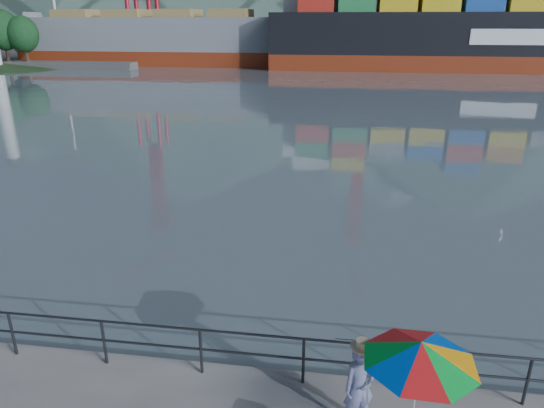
# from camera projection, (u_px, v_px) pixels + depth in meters

# --- Properties ---
(harbor_water) EXTENTS (500.00, 280.00, 0.00)m
(harbor_water) POSITION_uv_depth(u_px,v_px,m) (339.00, 47.00, 128.20)
(harbor_water) COLOR slate
(harbor_water) RESTS_ON ground
(far_dock) EXTENTS (200.00, 40.00, 0.40)m
(far_dock) POSITION_uv_depth(u_px,v_px,m) (389.00, 57.00, 92.63)
(far_dock) COLOR #514F4C
(far_dock) RESTS_ON ground
(guardrail) EXTENTS (22.00, 0.06, 1.03)m
(guardrail) POSITION_uv_depth(u_px,v_px,m) (251.00, 355.00, 9.29)
(guardrail) COLOR #2D3033
(guardrail) RESTS_ON ground
(container_stacks) EXTENTS (58.00, 8.40, 7.80)m
(container_stacks) POSITION_uv_depth(u_px,v_px,m) (520.00, 43.00, 88.95)
(container_stacks) COLOR yellow
(container_stacks) RESTS_ON ground
(fisherman) EXTENTS (0.67, 0.58, 1.56)m
(fisherman) POSITION_uv_depth(u_px,v_px,m) (359.00, 386.00, 8.13)
(fisherman) COLOR navy
(fisherman) RESTS_ON ground
(beach_umbrella) EXTENTS (2.24, 2.24, 2.13)m
(beach_umbrella) POSITION_uv_depth(u_px,v_px,m) (421.00, 352.00, 7.14)
(beach_umbrella) COLOR white
(beach_umbrella) RESTS_ON ground
(fishing_rod) EXTENTS (0.46, 1.56, 1.14)m
(fishing_rod) POSITION_uv_depth(u_px,v_px,m) (345.00, 378.00, 9.44)
(fishing_rod) COLOR black
(fishing_rod) RESTS_ON ground
(bulk_carrier) EXTENTS (57.85, 10.01, 14.50)m
(bulk_carrier) POSITION_uv_depth(u_px,v_px,m) (212.00, 37.00, 77.39)
(bulk_carrier) COLOR maroon
(bulk_carrier) RESTS_ON ground
(container_ship) EXTENTS (64.17, 10.70, 18.10)m
(container_ship) POSITION_uv_depth(u_px,v_px,m) (512.00, 26.00, 67.86)
(container_ship) COLOR maroon
(container_ship) RESTS_ON ground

